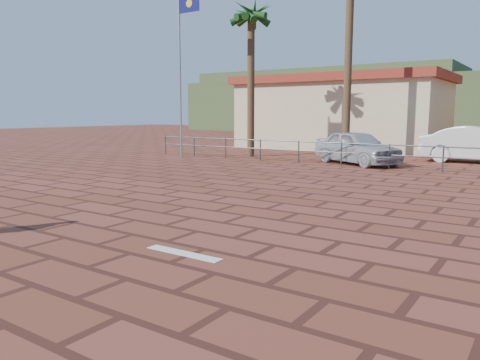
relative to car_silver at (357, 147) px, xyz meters
name	(u,v)px	position (x,y,z in m)	size (l,w,h in m)	color
ground	(197,231)	(1.71, -13.00, -0.73)	(120.00, 120.00, 0.00)	brown
paint_stripe	(184,253)	(2.41, -14.20, -0.73)	(1.40, 0.22, 0.01)	white
guardrail	(389,152)	(1.71, -1.00, -0.05)	(24.06, 0.06, 1.00)	#47494F
flagpole	(182,62)	(-8.17, -2.00, 3.90)	(1.30, 0.10, 8.00)	gray
palm_far_left	(251,18)	(-5.79, 0.50, 6.10)	(2.40, 2.40, 8.25)	brown
building_west	(343,112)	(-4.29, 9.00, 1.55)	(12.60, 7.60, 4.50)	beige
hill_back	(327,100)	(-20.29, 43.00, 3.27)	(35.00, 14.00, 8.00)	#384C28
car_silver	(357,147)	(0.00, 0.00, 0.00)	(1.73, 4.31, 1.47)	#AEB1B5
car_white	(480,145)	(4.36, 3.50, 0.08)	(1.72, 4.94, 1.63)	white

